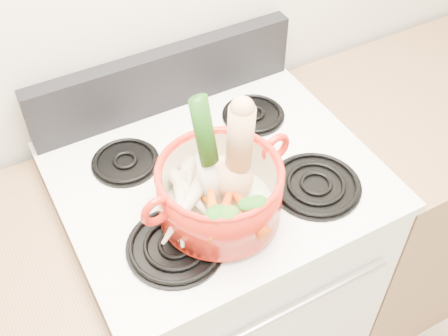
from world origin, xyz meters
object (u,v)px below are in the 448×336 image
dutch_oven (220,192)px  squash (233,154)px  leek (208,155)px  stove_body (218,279)px

dutch_oven → squash: 0.09m
leek → dutch_oven: bearing=-67.6°
squash → leek: 0.06m
stove_body → leek: (-0.08, -0.11, 0.68)m
dutch_oven → squash: (0.04, 0.02, 0.08)m
dutch_oven → leek: bearing=117.9°
squash → leek: bearing=-166.2°
squash → stove_body: bearing=97.7°
dutch_oven → stove_body: bearing=57.4°
stove_body → squash: bearing=-99.5°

